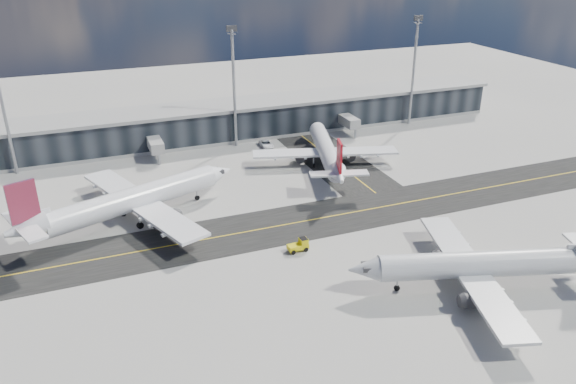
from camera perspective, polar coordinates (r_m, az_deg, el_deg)
name	(u,v)px	position (r m, az deg, el deg)	size (l,w,h in m)	color
ground	(315,231)	(99.18, 2.72, -3.94)	(300.00, 300.00, 0.00)	gray
taxiway_lanes	(311,203)	(109.34, 2.31, -1.09)	(180.00, 63.00, 0.03)	black
terminal_concourse	(228,122)	(145.65, -6.10, 7.12)	(152.00, 19.80, 8.80)	black
floodlight_masts	(234,83)	(136.16, -5.52, 10.95)	(102.50, 0.70, 28.90)	gray
airliner_af	(131,200)	(104.18, -15.64, -0.80)	(42.23, 36.49, 12.91)	white
airliner_redtail	(326,151)	(125.57, 3.92, 4.19)	(32.69, 37.96, 11.43)	white
airliner_near	(482,265)	(86.74, 19.06, -6.98)	(38.33, 33.03, 11.57)	silver
baggage_tug	(300,245)	(92.52, 1.18, -5.40)	(3.47, 1.88, 2.13)	#D7C50B
service_van	(266,144)	(138.57, -2.22, 4.88)	(2.58, 5.60, 1.56)	white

